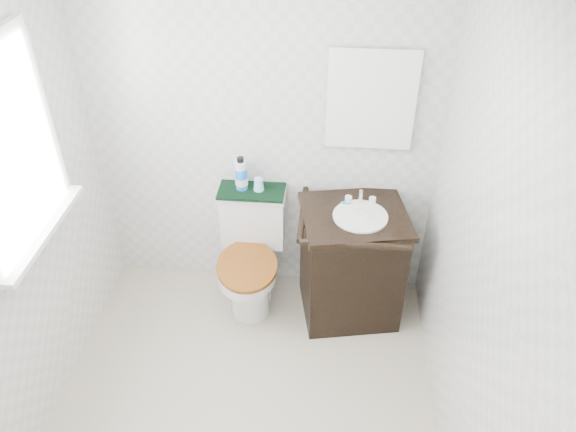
% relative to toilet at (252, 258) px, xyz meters
% --- Properties ---
extents(floor, '(2.40, 2.40, 0.00)m').
position_rel_toilet_xyz_m(floor, '(0.07, -0.97, -0.36)').
color(floor, '#A79D86').
rests_on(floor, ground).
extents(wall_back, '(2.40, 0.00, 2.40)m').
position_rel_toilet_xyz_m(wall_back, '(0.07, 0.23, 0.84)').
color(wall_back, silver).
rests_on(wall_back, ground).
extents(wall_right, '(0.00, 2.40, 2.40)m').
position_rel_toilet_xyz_m(wall_right, '(1.17, -0.97, 0.84)').
color(wall_right, silver).
rests_on(wall_right, ground).
extents(window, '(0.02, 0.70, 0.90)m').
position_rel_toilet_xyz_m(window, '(-1.00, -0.72, 1.19)').
color(window, white).
rests_on(window, wall_left).
extents(mirror, '(0.50, 0.02, 0.60)m').
position_rel_toilet_xyz_m(mirror, '(0.72, 0.21, 1.09)').
color(mirror, silver).
rests_on(mirror, wall_back).
extents(toilet, '(0.44, 0.65, 0.81)m').
position_rel_toilet_xyz_m(toilet, '(0.00, 0.00, 0.00)').
color(toilet, silver).
rests_on(toilet, floor).
extents(vanity, '(0.74, 0.67, 0.92)m').
position_rel_toilet_xyz_m(vanity, '(0.67, -0.06, 0.07)').
color(vanity, black).
rests_on(vanity, floor).
extents(trash_bin, '(0.22, 0.18, 0.31)m').
position_rel_toilet_xyz_m(trash_bin, '(0.02, -0.02, -0.20)').
color(trash_bin, white).
rests_on(trash_bin, floor).
extents(towel, '(0.43, 0.22, 0.02)m').
position_rel_toilet_xyz_m(towel, '(0.00, 0.12, 0.47)').
color(towel, black).
rests_on(towel, toilet).
extents(mouthwash_bottle, '(0.08, 0.08, 0.23)m').
position_rel_toilet_xyz_m(mouthwash_bottle, '(-0.07, 0.14, 0.58)').
color(mouthwash_bottle, blue).
rests_on(mouthwash_bottle, towel).
extents(cup, '(0.07, 0.07, 0.08)m').
position_rel_toilet_xyz_m(cup, '(0.05, 0.13, 0.52)').
color(cup, '#92D2F0').
rests_on(cup, towel).
extents(soap_bar, '(0.07, 0.05, 0.02)m').
position_rel_toilet_xyz_m(soap_bar, '(0.61, 0.03, 0.47)').
color(soap_bar, '#1C7587').
rests_on(soap_bar, vanity).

